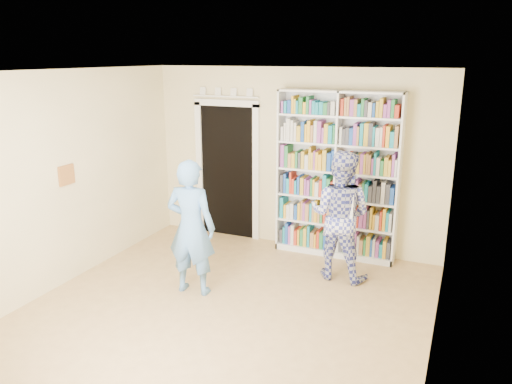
# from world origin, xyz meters

# --- Properties ---
(floor) EXTENTS (5.00, 5.00, 0.00)m
(floor) POSITION_xyz_m (0.00, 0.00, 0.00)
(floor) COLOR #A37D4F
(floor) RESTS_ON ground
(ceiling) EXTENTS (5.00, 5.00, 0.00)m
(ceiling) POSITION_xyz_m (0.00, 0.00, 2.70)
(ceiling) COLOR white
(ceiling) RESTS_ON wall_back
(wall_back) EXTENTS (4.50, 0.00, 4.50)m
(wall_back) POSITION_xyz_m (0.00, 2.50, 1.35)
(wall_back) COLOR beige
(wall_back) RESTS_ON floor
(wall_left) EXTENTS (0.00, 5.00, 5.00)m
(wall_left) POSITION_xyz_m (-2.25, 0.00, 1.35)
(wall_left) COLOR beige
(wall_left) RESTS_ON floor
(wall_right) EXTENTS (0.00, 5.00, 5.00)m
(wall_right) POSITION_xyz_m (2.25, 0.00, 1.35)
(wall_right) COLOR beige
(wall_right) RESTS_ON floor
(bookshelf) EXTENTS (1.74, 0.33, 2.40)m
(bookshelf) POSITION_xyz_m (0.72, 2.34, 1.21)
(bookshelf) COLOR white
(bookshelf) RESTS_ON floor
(doorway) EXTENTS (1.10, 0.08, 2.43)m
(doorway) POSITION_xyz_m (-1.10, 2.48, 1.18)
(doorway) COLOR black
(doorway) RESTS_ON floor
(wall_art) EXTENTS (0.03, 0.25, 0.25)m
(wall_art) POSITION_xyz_m (-2.23, 0.20, 1.40)
(wall_art) COLOR maroon
(wall_art) RESTS_ON wall_left
(man_blue) EXTENTS (0.65, 0.46, 1.69)m
(man_blue) POSITION_xyz_m (-0.60, 0.46, 0.84)
(man_blue) COLOR #598DC6
(man_blue) RESTS_ON floor
(man_plaid) EXTENTS (0.89, 0.73, 1.71)m
(man_plaid) POSITION_xyz_m (0.96, 1.60, 0.86)
(man_plaid) COLOR #303795
(man_plaid) RESTS_ON floor
(paper_sheet) EXTENTS (0.22, 0.05, 0.31)m
(paper_sheet) POSITION_xyz_m (1.05, 1.44, 1.04)
(paper_sheet) COLOR white
(paper_sheet) RESTS_ON man_plaid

